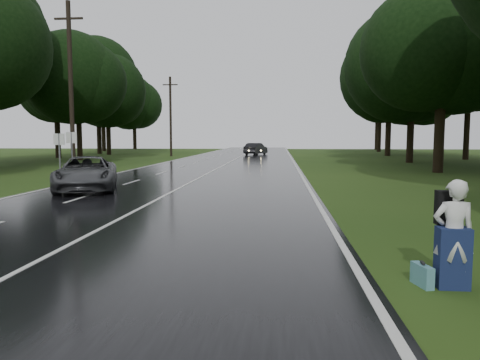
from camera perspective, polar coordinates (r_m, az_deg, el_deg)
The scene contains 16 objects.
ground at distance 9.66m, azimuth -22.92°, elevation -8.96°, with size 160.00×160.00×0.00m, color #294313.
road at distance 28.70m, azimuth -4.01°, elevation 0.83°, with size 12.00×140.00×0.04m, color black.
lane_center at distance 28.70m, azimuth -4.02°, elevation 0.88°, with size 0.12×140.00×0.01m, color silver.
grey_car at distance 20.64m, azimuth -18.79°, elevation 0.82°, with size 2.41×5.23×1.45m, color #444649.
far_car at distance 57.86m, azimuth 2.01°, elevation 3.94°, with size 1.60×4.58×1.51m, color black.
hitchhiker at distance 7.75m, azimuth 25.28°, elevation -6.61°, with size 0.62×0.56×1.70m.
suitcase at distance 7.79m, azimuth 21.98°, elevation -11.09°, with size 0.14×0.48×0.34m, color teal.
utility_pole_mid at distance 30.51m, azimuth -20.21°, elevation 0.74°, with size 1.80×0.28×10.64m, color black, non-canonical shape.
utility_pole_far at distance 55.20m, azimuth -8.67°, elevation 2.98°, with size 1.80×0.28×9.45m, color black, non-canonical shape.
road_sign_a at distance 26.02m, azimuth -21.69°, elevation -0.07°, with size 0.60×0.10×2.51m, color white, non-canonical shape.
road_sign_b at distance 27.33m, azimuth -20.33°, elevation 0.22°, with size 0.62×0.10×2.60m, color white, non-canonical shape.
tree_left_e at distance 48.47m, azimuth -19.51°, elevation 2.39°, with size 8.97×8.97×14.01m, color black, non-canonical shape.
tree_left_f at distance 61.95m, azimuth -16.18°, elevation 3.09°, with size 8.98×8.98×14.04m, color black, non-canonical shape.
tree_right_d at distance 32.37m, azimuth 23.66°, elevation 0.87°, with size 9.42×9.42×14.72m, color black, non-canonical shape.
tree_right_e at distance 43.87m, azimuth 20.57°, elevation 2.07°, with size 9.33×9.33×14.58m, color black, non-canonical shape.
tree_right_f at distance 58.59m, azimuth 18.10°, elevation 2.92°, with size 10.40×10.40×16.24m, color black, non-canonical shape.
Camera 1 is at (4.44, -8.26, 2.34)m, focal length 33.83 mm.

